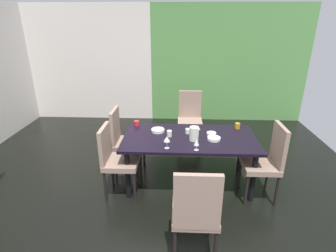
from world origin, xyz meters
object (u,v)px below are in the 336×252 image
Objects in this scene: chair_left_near at (115,157)px; cup_left at (188,131)px; chair_head_near at (196,211)px; cup_corner at (237,126)px; chair_head_far at (190,116)px; pitcher_west at (194,134)px; serving_bowl_north at (158,130)px; serving_bowl_south at (214,139)px; wine_glass_near_window at (197,142)px; dining_table at (190,142)px; chair_left_far at (124,138)px; chair_right_near at (267,159)px; wine_glass_near_shelf at (167,139)px; cup_front at (137,123)px; serving_bowl_right at (211,134)px; cup_center at (169,134)px.

chair_left_near reaches higher than cup_left.
chair_head_near is 1.80m from cup_corner.
chair_head_far is 1.44m from pitcher_west.
serving_bowl_south is at bearing -17.80° from serving_bowl_north.
chair_left_near is 1.09m from wine_glass_near_window.
dining_table is 1.79× the size of chair_left_far.
chair_right_near is 6.44× the size of wine_glass_near_shelf.
cup_front is at bearing 160.62° from cup_left.
cup_left is (-0.08, -1.20, 0.20)m from chair_head_far.
chair_right_near is at bearing 46.72° from chair_head_near.
serving_bowl_right is 0.69× the size of pitcher_west.
chair_left_near reaches higher than pitcher_west.
dining_table is 9.61× the size of pitcher_west.
chair_head_near is 14.72× the size of cup_left.
chair_head_far is 12.30× the size of cup_corner.
cup_left is 0.37× the size of pitcher_west.
chair_left_far reaches higher than serving_bowl_north.
chair_left_far is 12.24× the size of cup_corner.
wine_glass_near_shelf is at bearing -156.30° from serving_bowl_south.
chair_head_near is at bearing 32.02° from chair_left_far.
chair_right_near is 6.93× the size of wine_glass_near_window.
cup_front is (-0.79, 0.38, 0.12)m from dining_table.
cup_center is (-0.35, 0.39, -0.06)m from wine_glass_near_window.
chair_left_near is at bearing -164.57° from serving_bowl_right.
serving_bowl_right is (1.28, 0.35, 0.20)m from chair_left_near.
chair_head_near reaches higher than pitcher_west.
cup_left reaches higher than serving_bowl_right.
serving_bowl_north is at bearing 137.00° from cup_center.
serving_bowl_right is at bearing 62.83° from wine_glass_near_window.
pitcher_west reaches higher than serving_bowl_south.
chair_head_far is at bearing 89.31° from chair_head_near.
pitcher_west is (0.05, -0.11, 0.18)m from dining_table.
pitcher_west is at bearing -30.23° from cup_front.
wine_glass_near_window is at bearing -86.88° from pitcher_west.
chair_right_near reaches higher than wine_glass_near_window.
serving_bowl_south is at bearing 98.84° from chair_left_near.
serving_bowl_north reaches higher than dining_table.
pitcher_west is at bearing -28.13° from serving_bowl_north.
chair_head_near is 7.89× the size of serving_bowl_right.
cup_center is (0.70, -0.28, 0.21)m from chair_left_far.
wine_glass_near_window is 0.97m from cup_corner.
chair_left_far is 5.37× the size of serving_bowl_north.
chair_head_near is 0.96m from wine_glass_near_window.
chair_left_far reaches higher than wine_glass_near_shelf.
cup_center is at bearing 102.77° from chair_head_near.
cup_left is at bearing -19.38° from cup_front.
wine_glass_near_window is 0.40m from serving_bowl_south.
cup_left is at bearing -163.56° from cup_corner.
chair_head_near reaches higher than chair_right_near.
wine_glass_near_shelf reaches higher than serving_bowl_south.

